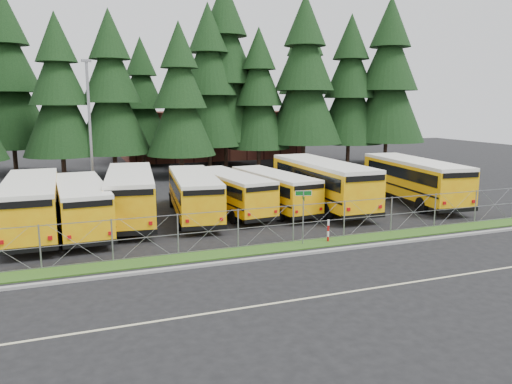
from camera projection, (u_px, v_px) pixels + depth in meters
ground at (302, 236)px, 27.07m from camera, size 120.00×120.00×0.00m
curb at (330, 250)px, 24.21m from camera, size 50.00×0.25×0.12m
grass_verge at (317, 243)px, 25.50m from camera, size 50.00×1.40×0.06m
road_lane_line at (391, 285)px, 19.71m from camera, size 50.00×0.12×0.01m
chainlink_fence at (311, 222)px, 25.97m from camera, size 44.00×0.10×2.00m
brick_building at (210, 135)px, 65.44m from camera, size 22.00×10.00×6.00m
bus_0 at (32, 207)px, 27.22m from camera, size 2.79×11.67×3.06m
bus_1 at (81, 206)px, 27.90m from camera, size 3.00×10.82×2.81m
bus_2 at (131, 196)px, 30.32m from camera, size 4.16×11.88×3.05m
bus_3 at (194, 196)px, 31.18m from camera, size 3.82×10.90×2.80m
bus_4 at (229, 193)px, 32.51m from camera, size 3.49×10.25×2.63m
bus_5 at (271, 191)px, 33.22m from camera, size 3.45×10.09×2.59m
bus_6 at (319, 184)px, 34.04m from camera, size 3.04×12.42×3.25m
bus_east at (411, 181)px, 35.90m from camera, size 4.17×12.25×3.15m
street_sign at (303, 206)px, 24.97m from camera, size 0.81×0.53×2.81m
striped_bollard at (328, 231)px, 25.73m from camera, size 0.11×0.11×1.20m
light_standard at (90, 126)px, 35.92m from camera, size 0.70×0.35×10.14m
conifer_2 at (59, 97)px, 45.71m from camera, size 6.90×6.90×15.26m
conifer_3 at (112, 94)px, 47.11m from camera, size 7.14×7.14×15.79m
conifer_4 at (180, 101)px, 47.17m from camera, size 6.62×6.62×14.65m
conifer_5 at (209, 87)px, 53.19m from camera, size 7.91×7.91×17.50m
conifer_6 at (259, 99)px, 53.69m from camera, size 6.81×6.81×15.07m
conifer_7 at (304, 82)px, 53.93m from camera, size 8.41×8.41×18.60m
conifer_8 at (350, 91)px, 56.68m from camera, size 7.66×7.66×16.93m
conifer_9 at (388, 82)px, 56.10m from camera, size 8.49×8.49×18.77m
conifer_10 at (9, 83)px, 49.40m from camera, size 8.18×8.18×18.09m
conifer_11 at (142, 102)px, 56.04m from camera, size 6.48×6.48×14.34m
conifer_12 at (225, 75)px, 55.03m from camera, size 9.17×9.17×20.27m
conifer_13 at (305, 87)px, 60.35m from camera, size 8.15×8.15×18.02m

